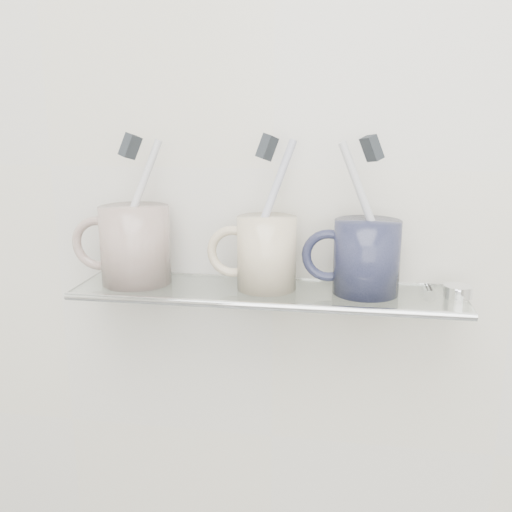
% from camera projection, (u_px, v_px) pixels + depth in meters
% --- Properties ---
extents(wall_back, '(2.50, 0.00, 2.50)m').
position_uv_depth(wall_back, '(273.00, 169.00, 0.76)').
color(wall_back, beige).
rests_on(wall_back, ground).
extents(shelf_glass, '(0.50, 0.12, 0.01)m').
position_uv_depth(shelf_glass, '(267.00, 292.00, 0.74)').
color(shelf_glass, silver).
rests_on(shelf_glass, wall_back).
extents(shelf_rail, '(0.50, 0.01, 0.01)m').
position_uv_depth(shelf_rail, '(260.00, 306.00, 0.69)').
color(shelf_rail, silver).
rests_on(shelf_rail, shelf_glass).
extents(bracket_left, '(0.02, 0.03, 0.02)m').
position_uv_depth(bracket_left, '(127.00, 283.00, 0.82)').
color(bracket_left, silver).
rests_on(bracket_left, wall_back).
extents(bracket_right, '(0.02, 0.03, 0.02)m').
position_uv_depth(bracket_right, '(428.00, 297.00, 0.76)').
color(bracket_right, silver).
rests_on(bracket_right, wall_back).
extents(mug_left, '(0.11, 0.11, 0.10)m').
position_uv_depth(mug_left, '(135.00, 245.00, 0.76)').
color(mug_left, silver).
rests_on(mug_left, shelf_glass).
extents(mug_left_handle, '(0.07, 0.01, 0.07)m').
position_uv_depth(mug_left_handle, '(98.00, 243.00, 0.77)').
color(mug_left_handle, silver).
rests_on(mug_left_handle, mug_left).
extents(toothbrush_left, '(0.08, 0.03, 0.18)m').
position_uv_depth(toothbrush_left, '(134.00, 208.00, 0.75)').
color(toothbrush_left, silver).
rests_on(toothbrush_left, mug_left).
extents(bristles_left, '(0.03, 0.03, 0.04)m').
position_uv_depth(bristles_left, '(130.00, 146.00, 0.73)').
color(bristles_left, '#22262B').
rests_on(bristles_left, toothbrush_left).
extents(mug_center, '(0.08, 0.08, 0.09)m').
position_uv_depth(mug_center, '(267.00, 253.00, 0.73)').
color(mug_center, beige).
rests_on(mug_center, shelf_glass).
extents(mug_center_handle, '(0.07, 0.01, 0.07)m').
position_uv_depth(mug_center_handle, '(233.00, 252.00, 0.74)').
color(mug_center_handle, beige).
rests_on(mug_center_handle, mug_center).
extents(toothbrush_center, '(0.08, 0.03, 0.18)m').
position_uv_depth(toothbrush_center, '(267.00, 212.00, 0.72)').
color(toothbrush_center, '#ABAFCA').
rests_on(toothbrush_center, mug_center).
extents(bristles_center, '(0.03, 0.03, 0.04)m').
position_uv_depth(bristles_center, '(267.00, 147.00, 0.70)').
color(bristles_center, '#22262B').
rests_on(bristles_center, toothbrush_center).
extents(mug_right, '(0.10, 0.10, 0.09)m').
position_uv_depth(mug_right, '(367.00, 257.00, 0.71)').
color(mug_right, black).
rests_on(mug_right, shelf_glass).
extents(mug_right_handle, '(0.07, 0.01, 0.07)m').
position_uv_depth(mug_right_handle, '(328.00, 256.00, 0.72)').
color(mug_right_handle, black).
rests_on(mug_right_handle, mug_right).
extents(toothbrush_right, '(0.08, 0.03, 0.18)m').
position_uv_depth(toothbrush_right, '(369.00, 214.00, 0.70)').
color(toothbrush_right, silver).
rests_on(toothbrush_right, mug_right).
extents(bristles_right, '(0.03, 0.03, 0.03)m').
position_uv_depth(bristles_right, '(372.00, 148.00, 0.68)').
color(bristles_right, '#22262B').
rests_on(bristles_right, toothbrush_right).
extents(chrome_cap, '(0.04, 0.04, 0.01)m').
position_uv_depth(chrome_cap, '(458.00, 291.00, 0.71)').
color(chrome_cap, silver).
rests_on(chrome_cap, shelf_glass).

